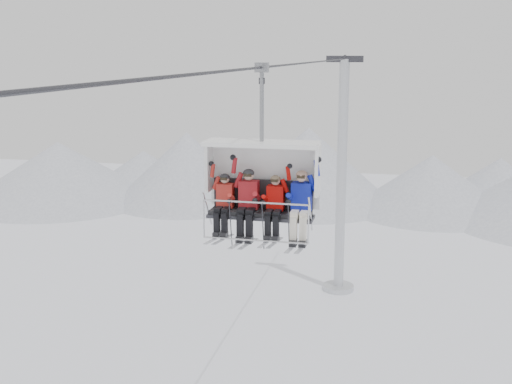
% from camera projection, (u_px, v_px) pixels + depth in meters
% --- Properties ---
extents(ridgeline, '(72.00, 21.00, 7.00)m').
position_uv_depth(ridgeline, '(343.00, 178.00, 56.51)').
color(ridgeline, silver).
rests_on(ridgeline, ground).
extents(lift_tower_right, '(2.00, 1.80, 13.48)m').
position_uv_depth(lift_tower_right, '(341.00, 194.00, 36.43)').
color(lift_tower_right, silver).
rests_on(lift_tower_right, ground).
extents(haul_cable, '(0.06, 50.00, 0.06)m').
position_uv_depth(haul_cable, '(256.00, 68.00, 13.86)').
color(haul_cable, '#303036').
rests_on(haul_cable, lift_tower_left).
extents(chairlift_carrier, '(2.66, 1.17, 3.98)m').
position_uv_depth(chairlift_carrier, '(263.00, 178.00, 15.11)').
color(chairlift_carrier, black).
rests_on(chairlift_carrier, haul_cable).
extents(skier_far_left, '(0.39, 1.69, 1.56)m').
position_uv_depth(skier_far_left, '(224.00, 202.00, 15.10)').
color(skier_far_left, red).
rests_on(skier_far_left, chairlift_carrier).
extents(skier_center_left, '(0.45, 1.69, 1.76)m').
position_uv_depth(skier_center_left, '(248.00, 200.00, 14.98)').
color(skier_center_left, '#A91B21').
rests_on(skier_center_left, chairlift_carrier).
extents(skier_center_right, '(0.39, 1.69, 1.58)m').
position_uv_depth(skier_center_right, '(275.00, 204.00, 14.84)').
color(skier_center_right, '#C10B07').
rests_on(skier_center_right, chairlift_carrier).
extents(skier_far_right, '(0.46, 1.69, 1.78)m').
position_uv_depth(skier_far_right, '(301.00, 203.00, 14.71)').
color(skier_far_right, '#111EA6').
rests_on(skier_far_right, chairlift_carrier).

